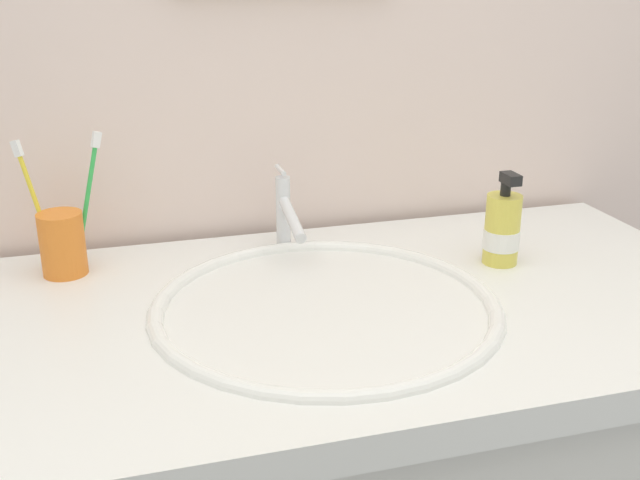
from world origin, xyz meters
TOP-DOWN VIEW (x-y plane):
  - tiled_wall_back at (0.00, 0.35)m, footprint 2.40×0.04m
  - sink_basin at (-0.03, -0.01)m, footprint 0.49×0.49m
  - faucet at (-0.03, 0.22)m, footprint 0.02×0.16m
  - toothbrush_cup at (-0.38, 0.21)m, footprint 0.07×0.07m
  - toothbrush_green at (-0.33, 0.24)m, footprint 0.06×0.03m
  - toothbrush_yellow at (-0.41, 0.24)m, footprint 0.05×0.04m
  - soap_dispenser at (0.29, 0.07)m, footprint 0.06×0.06m

SIDE VIEW (x-z plane):
  - sink_basin at x=-0.03m, z-range 0.82..0.93m
  - toothbrush_cup at x=-0.38m, z-range 0.91..1.01m
  - soap_dispenser at x=0.29m, z-range 0.89..1.04m
  - faucet at x=-0.03m, z-range 0.91..1.04m
  - toothbrush_yellow at x=-0.41m, z-range 0.93..1.13m
  - toothbrush_green at x=-0.33m, z-range 0.93..1.14m
  - tiled_wall_back at x=0.00m, z-range 0.00..2.40m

